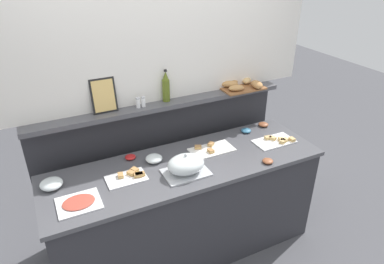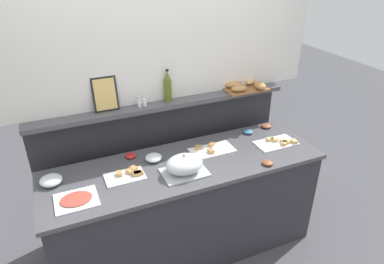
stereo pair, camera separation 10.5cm
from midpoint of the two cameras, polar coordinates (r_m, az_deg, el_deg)
ground_plane at (r=3.75m, az=-3.75°, el=-12.29°), size 12.00×12.00×0.00m
buffet_counter at (r=3.02m, az=0.02°, el=-12.43°), size 2.23×0.70×0.92m
back_ledge_unit at (r=3.30m, az=-3.65°, el=-4.26°), size 2.26×0.22×1.26m
upper_wall_panel at (r=2.85m, az=-4.62°, el=18.05°), size 2.86×0.08×1.34m
sandwich_platter_rear at (r=3.11m, az=14.84°, el=-1.69°), size 0.36×0.20×0.04m
sandwich_platter_side at (r=2.92m, az=4.18°, el=-2.92°), size 0.37×0.20×0.04m
sandwich_platter_front at (r=2.63m, az=-9.34°, el=-6.97°), size 0.29×0.18×0.04m
cold_cuts_platter at (r=2.48m, az=-17.29°, el=-10.57°), size 0.28×0.24×0.02m
serving_cloche at (r=2.60m, az=-0.11°, el=-5.42°), size 0.34×0.24×0.17m
glass_bowl_large at (r=2.78m, az=-5.25°, el=-4.26°), size 0.13×0.13×0.05m
glass_bowl_medium at (r=2.69m, az=-21.09°, el=-7.45°), size 0.16×0.16×0.06m
condiment_bowl_cream at (r=2.80m, az=13.36°, el=-4.94°), size 0.09×0.09×0.03m
condiment_bowl_red at (r=3.36m, az=12.95°, el=0.98°), size 0.09×0.09×0.03m
condiment_bowl_teal at (r=3.22m, az=10.12°, el=0.05°), size 0.09×0.09×0.03m
condiment_bowl_dark at (r=2.85m, az=-9.03°, el=-3.86°), size 0.09×0.09×0.03m
olive_oil_bottle at (r=2.95m, az=-3.00°, el=7.40°), size 0.06×0.06×0.28m
salt_shaker at (r=2.88m, az=-7.59°, el=4.93°), size 0.03×0.03×0.09m
pepper_shaker at (r=2.89m, az=-6.75°, el=5.07°), size 0.03×0.03×0.09m
bread_basket at (r=3.27m, az=9.78°, el=7.47°), size 0.40×0.32×0.08m
framed_picture at (r=2.82m, az=-13.04°, el=6.04°), size 0.20×0.06×0.28m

